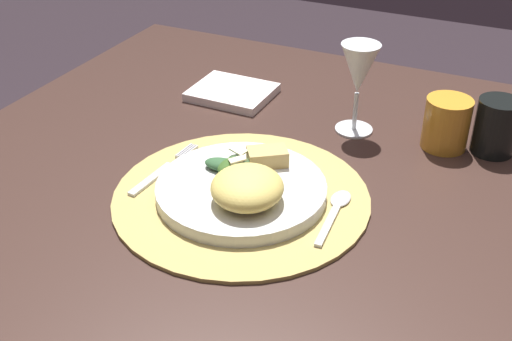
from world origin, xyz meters
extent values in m
cube|color=#3B2620|center=(0.00, 0.00, 0.71)|extent=(1.13, 1.01, 0.02)
cylinder|color=#3B2A22|center=(-0.49, 0.43, 0.35)|extent=(0.08, 0.08, 0.70)
cylinder|color=tan|center=(-0.04, -0.08, 0.72)|extent=(0.37, 0.37, 0.01)
cylinder|color=silver|center=(-0.04, -0.08, 0.73)|extent=(0.25, 0.25, 0.02)
ellipsoid|color=#DEC460|center=(-0.01, -0.12, 0.77)|extent=(0.13, 0.14, 0.04)
ellipsoid|color=#305A33|center=(-0.08, -0.06, 0.75)|extent=(0.06, 0.03, 0.02)
ellipsoid|color=#355A21|center=(-0.07, -0.06, 0.75)|extent=(0.04, 0.06, 0.02)
ellipsoid|color=#405E37|center=(-0.06, -0.05, 0.75)|extent=(0.05, 0.03, 0.02)
cube|color=beige|center=(-0.07, -0.03, 0.77)|extent=(0.03, 0.02, 0.01)
cube|color=beige|center=(-0.06, -0.06, 0.77)|extent=(0.03, 0.03, 0.01)
cube|color=tan|center=(-0.03, -0.02, 0.76)|extent=(0.07, 0.06, 0.02)
cube|color=silver|center=(-0.18, -0.11, 0.73)|extent=(0.02, 0.10, 0.00)
cube|color=silver|center=(-0.18, -0.01, 0.73)|extent=(0.01, 0.05, 0.00)
cube|color=silver|center=(-0.17, -0.01, 0.73)|extent=(0.01, 0.05, 0.00)
cube|color=silver|center=(-0.17, -0.01, 0.73)|extent=(0.01, 0.05, 0.00)
cube|color=silver|center=(-0.17, -0.01, 0.73)|extent=(0.01, 0.05, 0.00)
cube|color=silver|center=(0.10, -0.10, 0.73)|extent=(0.02, 0.10, 0.00)
ellipsoid|color=silver|center=(0.10, -0.03, 0.73)|extent=(0.03, 0.04, 0.01)
cube|color=white|center=(-0.21, 0.22, 0.73)|extent=(0.15, 0.13, 0.02)
cylinder|color=silver|center=(0.04, 0.19, 0.72)|extent=(0.06, 0.06, 0.00)
cylinder|color=silver|center=(0.04, 0.19, 0.76)|extent=(0.01, 0.01, 0.07)
cone|color=silver|center=(0.04, 0.19, 0.83)|extent=(0.07, 0.07, 0.09)
cylinder|color=gold|center=(0.19, 0.20, 0.76)|extent=(0.07, 0.07, 0.09)
cylinder|color=black|center=(0.27, 0.21, 0.77)|extent=(0.07, 0.07, 0.09)
camera|label=1|loc=(0.31, -0.78, 1.25)|focal=45.55mm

